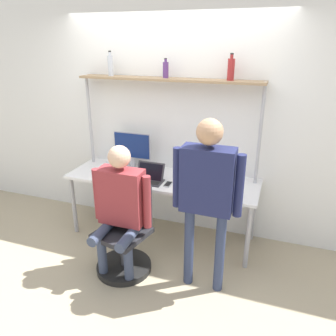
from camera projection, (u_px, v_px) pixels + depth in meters
ground_plane at (151, 251)px, 3.68m from camera, size 12.00×12.00×0.00m
wall_back at (172, 119)px, 3.82m from camera, size 8.00×0.06×2.70m
desk at (162, 183)px, 3.74m from camera, size 2.18×0.67×0.75m
shelf_unit at (168, 103)px, 3.60m from camera, size 2.07×0.23×1.83m
monitor at (132, 149)px, 3.93m from camera, size 0.47×0.23×0.44m
laptop at (150, 176)px, 3.61m from camera, size 0.31×0.21×0.20m
cell_phone at (168, 184)px, 3.53m from camera, size 0.07×0.15×0.01m
office_chair at (126, 244)px, 3.33m from camera, size 0.56×0.56×0.90m
person_seated at (120, 202)px, 3.10m from camera, size 0.60×0.47×1.33m
person_standing at (207, 186)px, 2.79m from camera, size 0.62×0.22×1.64m
bottle_red at (231, 69)px, 3.26m from camera, size 0.07×0.07×0.26m
bottle_purple at (166, 70)px, 3.48m from camera, size 0.06×0.06×0.20m
bottle_clear at (111, 65)px, 3.67m from camera, size 0.06×0.06×0.27m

